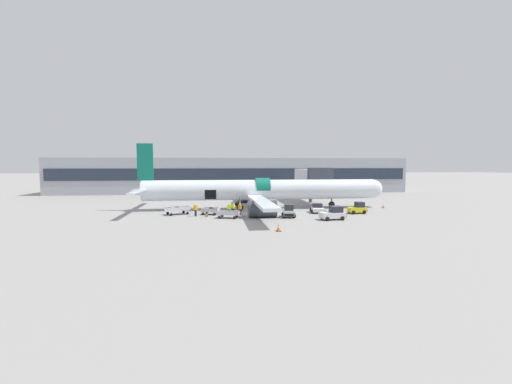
{
  "coord_description": "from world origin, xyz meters",
  "views": [
    {
      "loc": [
        -5.08,
        -50.09,
        7.0
      ],
      "look_at": [
        1.15,
        -0.2,
        2.99
      ],
      "focal_mm": 24.0,
      "sensor_mm": 36.0,
      "label": 1
    }
  ],
  "objects_px": {
    "ground_crew_loader_a": "(232,207)",
    "ground_crew_helper": "(240,209)",
    "baggage_tug_lead": "(317,209)",
    "ground_crew_supervisor": "(196,210)",
    "baggage_cart_loading": "(211,211)",
    "baggage_cart_queued": "(178,210)",
    "baggage_tug_rear": "(333,214)",
    "baggage_tug_spare": "(358,209)",
    "baggage_tug_mid": "(289,212)",
    "ground_crew_loader_b": "(229,209)",
    "ground_crew_driver": "(233,208)",
    "suitcase_on_tarmac_upright": "(207,215)",
    "airplane": "(259,191)",
    "baggage_cart_empty": "(229,215)"
  },
  "relations": [
    {
      "from": "baggage_tug_lead",
      "to": "ground_crew_supervisor",
      "type": "xyz_separation_m",
      "value": [
        -17.57,
        -1.38,
        0.33
      ]
    },
    {
      "from": "airplane",
      "to": "baggage_tug_rear",
      "type": "distance_m",
      "value": 14.58
    },
    {
      "from": "baggage_cart_loading",
      "to": "ground_crew_driver",
      "type": "xyz_separation_m",
      "value": [
        3.1,
        0.26,
        0.41
      ]
    },
    {
      "from": "ground_crew_loader_a",
      "to": "ground_crew_helper",
      "type": "relative_size",
      "value": 0.94
    },
    {
      "from": "baggage_cart_loading",
      "to": "baggage_cart_queued",
      "type": "distance_m",
      "value": 4.73
    },
    {
      "from": "baggage_cart_loading",
      "to": "baggage_cart_queued",
      "type": "xyz_separation_m",
      "value": [
        -4.69,
        0.57,
        0.12
      ]
    },
    {
      "from": "baggage_cart_empty",
      "to": "baggage_cart_loading",
      "type": "bearing_deg",
      "value": 123.18
    },
    {
      "from": "suitcase_on_tarmac_upright",
      "to": "baggage_tug_lead",
      "type": "bearing_deg",
      "value": 8.09
    },
    {
      "from": "ground_crew_loader_a",
      "to": "ground_crew_helper",
      "type": "xyz_separation_m",
      "value": [
        0.88,
        -2.65,
        0.05
      ]
    },
    {
      "from": "ground_crew_loader_a",
      "to": "ground_crew_loader_b",
      "type": "bearing_deg",
      "value": -104.31
    },
    {
      "from": "ground_crew_supervisor",
      "to": "airplane",
      "type": "bearing_deg",
      "value": 35.22
    },
    {
      "from": "ground_crew_loader_a",
      "to": "suitcase_on_tarmac_upright",
      "type": "height_order",
      "value": "ground_crew_loader_a"
    },
    {
      "from": "baggage_cart_empty",
      "to": "ground_crew_loader_b",
      "type": "xyz_separation_m",
      "value": [
        0.17,
        3.04,
        0.37
      ]
    },
    {
      "from": "ground_crew_supervisor",
      "to": "baggage_cart_queued",
      "type": "bearing_deg",
      "value": 144.12
    },
    {
      "from": "ground_crew_supervisor",
      "to": "suitcase_on_tarmac_upright",
      "type": "relative_size",
      "value": 3.01
    },
    {
      "from": "airplane",
      "to": "suitcase_on_tarmac_upright",
      "type": "height_order",
      "value": "airplane"
    },
    {
      "from": "ground_crew_helper",
      "to": "baggage_tug_lead",
      "type": "bearing_deg",
      "value": 4.77
    },
    {
      "from": "baggage_tug_spare",
      "to": "ground_crew_driver",
      "type": "bearing_deg",
      "value": 174.07
    },
    {
      "from": "baggage_tug_rear",
      "to": "suitcase_on_tarmac_upright",
      "type": "relative_size",
      "value": 5.72
    },
    {
      "from": "baggage_tug_mid",
      "to": "baggage_cart_empty",
      "type": "distance_m",
      "value": 7.96
    },
    {
      "from": "baggage_cart_queued",
      "to": "suitcase_on_tarmac_upright",
      "type": "distance_m",
      "value": 4.95
    },
    {
      "from": "airplane",
      "to": "ground_crew_driver",
      "type": "distance_m",
      "value": 7.13
    },
    {
      "from": "baggage_cart_empty",
      "to": "ground_crew_loader_a",
      "type": "xyz_separation_m",
      "value": [
        0.75,
        5.34,
        0.37
      ]
    },
    {
      "from": "baggage_cart_queued",
      "to": "ground_crew_supervisor",
      "type": "distance_m",
      "value": 3.2
    },
    {
      "from": "baggage_tug_mid",
      "to": "ground_crew_loader_b",
      "type": "bearing_deg",
      "value": 157.14
    },
    {
      "from": "baggage_tug_spare",
      "to": "ground_crew_driver",
      "type": "xyz_separation_m",
      "value": [
        -17.79,
        1.85,
        0.18
      ]
    },
    {
      "from": "baggage_tug_rear",
      "to": "ground_crew_loader_a",
      "type": "xyz_separation_m",
      "value": [
        -12.39,
        8.29,
        0.09
      ]
    },
    {
      "from": "baggage_tug_rear",
      "to": "baggage_cart_empty",
      "type": "xyz_separation_m",
      "value": [
        -13.15,
        2.95,
        -0.28
      ]
    },
    {
      "from": "airplane",
      "to": "ground_crew_supervisor",
      "type": "bearing_deg",
      "value": -144.78
    },
    {
      "from": "ground_crew_loader_a",
      "to": "ground_crew_driver",
      "type": "xyz_separation_m",
      "value": [
        0.01,
        -1.51,
        0.04
      ]
    },
    {
      "from": "ground_crew_loader_a",
      "to": "baggage_tug_lead",
      "type": "bearing_deg",
      "value": -7.78
    },
    {
      "from": "baggage_tug_mid",
      "to": "ground_crew_supervisor",
      "type": "relative_size",
      "value": 1.69
    },
    {
      "from": "ground_crew_supervisor",
      "to": "suitcase_on_tarmac_upright",
      "type": "bearing_deg",
      "value": -30.93
    },
    {
      "from": "airplane",
      "to": "baggage_tug_rear",
      "type": "xyz_separation_m",
      "value": [
        7.98,
        -12.02,
        -2.14
      ]
    },
    {
      "from": "baggage_cart_queued",
      "to": "baggage_cart_empty",
      "type": "xyz_separation_m",
      "value": [
        7.03,
        -4.14,
        -0.12
      ]
    },
    {
      "from": "baggage_tug_spare",
      "to": "baggage_cart_loading",
      "type": "distance_m",
      "value": 20.96
    },
    {
      "from": "baggage_cart_empty",
      "to": "baggage_tug_mid",
      "type": "bearing_deg",
      "value": -1.75
    },
    {
      "from": "baggage_cart_loading",
      "to": "suitcase_on_tarmac_upright",
      "type": "bearing_deg",
      "value": -105.33
    },
    {
      "from": "baggage_cart_loading",
      "to": "baggage_cart_queued",
      "type": "height_order",
      "value": "baggage_cart_queued"
    },
    {
      "from": "baggage_tug_lead",
      "to": "suitcase_on_tarmac_upright",
      "type": "bearing_deg",
      "value": -171.91
    },
    {
      "from": "ground_crew_driver",
      "to": "suitcase_on_tarmac_upright",
      "type": "distance_m",
      "value": 4.49
    },
    {
      "from": "baggage_tug_rear",
      "to": "baggage_tug_spare",
      "type": "bearing_deg",
      "value": 42.37
    },
    {
      "from": "baggage_cart_empty",
      "to": "ground_crew_helper",
      "type": "distance_m",
      "value": 3.18
    },
    {
      "from": "baggage_cart_queued",
      "to": "ground_crew_loader_b",
      "type": "xyz_separation_m",
      "value": [
        7.2,
        -1.1,
        0.26
      ]
    },
    {
      "from": "baggage_tug_spare",
      "to": "baggage_cart_loading",
      "type": "relative_size",
      "value": 0.76
    },
    {
      "from": "baggage_cart_empty",
      "to": "ground_crew_loader_a",
      "type": "distance_m",
      "value": 5.41
    },
    {
      "from": "ground_crew_helper",
      "to": "ground_crew_loader_a",
      "type": "bearing_deg",
      "value": 108.44
    },
    {
      "from": "ground_crew_helper",
      "to": "suitcase_on_tarmac_upright",
      "type": "xyz_separation_m",
      "value": [
        -4.58,
        -1.32,
        -0.65
      ]
    },
    {
      "from": "baggage_tug_rear",
      "to": "baggage_tug_spare",
      "type": "height_order",
      "value": "baggage_tug_rear"
    },
    {
      "from": "ground_crew_loader_b",
      "to": "suitcase_on_tarmac_upright",
      "type": "bearing_deg",
      "value": -151.73
    }
  ]
}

